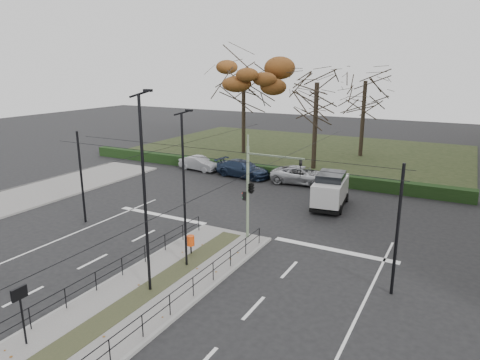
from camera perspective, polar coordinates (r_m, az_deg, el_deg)
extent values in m
plane|color=black|center=(22.46, -6.81, -11.25)|extent=(140.00, 140.00, 0.00)
cube|color=#63605E|center=(20.68, -10.89, -13.65)|extent=(4.40, 15.00, 0.14)
cube|color=black|center=(52.48, 7.99, 3.97)|extent=(38.00, 26.00, 0.10)
cube|color=black|center=(40.35, 1.31, 1.48)|extent=(38.00, 1.00, 1.00)
cylinder|color=black|center=(26.32, -5.52, -5.79)|extent=(0.04, 0.04, 0.90)
cylinder|color=black|center=(24.42, 2.58, -7.43)|extent=(0.04, 0.04, 0.90)
cylinder|color=black|center=(21.43, -15.53, -9.98)|extent=(0.04, 13.20, 0.04)
cylinder|color=black|center=(19.04, -6.31, -12.78)|extent=(0.04, 13.20, 0.04)
cylinder|color=black|center=(29.03, -20.40, 0.28)|extent=(0.14, 0.14, 6.00)
cylinder|color=black|center=(19.74, 20.24, -6.39)|extent=(0.14, 0.14, 6.00)
cylinder|color=black|center=(21.45, -5.73, 3.10)|extent=(20.00, 0.02, 0.02)
cylinder|color=black|center=(23.10, -2.96, 4.00)|extent=(20.00, 0.02, 0.02)
cylinder|color=black|center=(21.48, -18.02, 1.91)|extent=(0.02, 34.00, 0.02)
cylinder|color=black|center=(17.22, -1.59, -0.46)|extent=(0.02, 34.00, 0.02)
cylinder|color=slate|center=(24.51, 1.04, -1.71)|extent=(0.17, 0.17, 5.43)
cylinder|color=slate|center=(23.25, 4.73, 3.18)|extent=(3.34, 0.10, 0.10)
imported|color=black|center=(22.83, 8.07, 1.52)|extent=(0.18, 0.21, 0.94)
imported|color=black|center=(24.29, 1.52, -0.83)|extent=(0.75, 2.12, 0.84)
cube|color=black|center=(24.65, 0.65, -2.11)|extent=(0.23, 0.17, 0.52)
sphere|color=#FF0C0C|center=(24.65, 0.43, -1.73)|extent=(0.11, 0.11, 0.11)
sphere|color=#0CE533|center=(24.73, 0.43, -2.36)|extent=(0.11, 0.11, 0.11)
cylinder|color=black|center=(23.32, -6.55, -9.16)|extent=(0.08, 0.08, 0.50)
cylinder|color=#C03A0B|center=(23.13, -6.58, -8.03)|extent=(0.40, 0.40, 0.55)
cylinder|color=black|center=(17.76, -26.99, -16.02)|extent=(0.07, 0.07, 2.14)
cube|color=black|center=(17.31, -27.37, -13.27)|extent=(0.11, 0.59, 0.45)
cube|color=beige|center=(17.36, -27.50, -13.20)|extent=(0.02, 0.51, 0.37)
cylinder|color=black|center=(18.58, -12.59, -2.34)|extent=(0.13, 0.13, 8.65)
cube|color=black|center=(17.49, -12.19, 11.60)|extent=(0.38, 0.15, 0.11)
cylinder|color=black|center=(20.82, -7.46, -1.67)|extent=(0.11, 0.11, 7.65)
cube|color=black|center=(19.81, -6.82, 9.22)|extent=(0.33, 0.13, 0.10)
imported|color=#ABADB3|center=(42.07, -5.49, 2.23)|extent=(4.28, 1.88, 1.37)
imported|color=#1C2941|center=(39.31, 0.39, 1.52)|extent=(5.51, 2.76, 1.53)
imported|color=#ABADB3|center=(37.38, 8.27, 0.63)|extent=(5.58, 2.95, 1.49)
cube|color=silver|center=(31.51, 11.97, -1.29)|extent=(2.49, 4.85, 1.51)
cube|color=black|center=(31.28, 12.06, 0.30)|extent=(2.09, 2.75, 0.70)
cube|color=black|center=(31.79, 11.88, -2.94)|extent=(2.54, 4.94, 0.18)
cylinder|color=black|center=(30.20, 13.20, -3.91)|extent=(0.30, 0.68, 0.66)
cylinder|color=black|center=(30.51, 9.57, -3.52)|extent=(0.30, 0.68, 0.66)
cylinder|color=black|center=(33.10, 14.01, -2.29)|extent=(0.30, 0.68, 0.66)
cylinder|color=black|center=(33.38, 10.69, -1.96)|extent=(0.30, 0.68, 0.66)
cylinder|color=black|center=(49.44, 0.48, 8.91)|extent=(0.44, 0.44, 9.21)
ellipsoid|color=#582F14|center=(49.17, 0.49, 14.25)|extent=(10.38, 10.38, 5.79)
cylinder|color=black|center=(49.73, 16.06, 7.83)|extent=(0.44, 0.44, 8.27)
cylinder|color=black|center=(42.34, 9.98, 7.07)|extent=(0.44, 0.44, 8.31)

